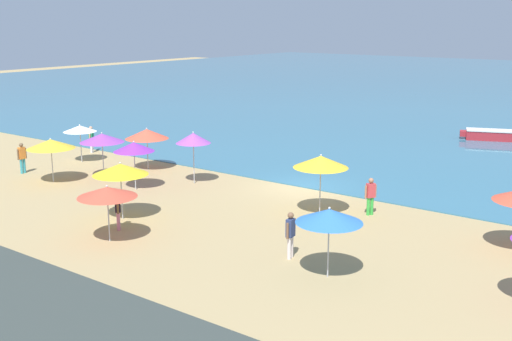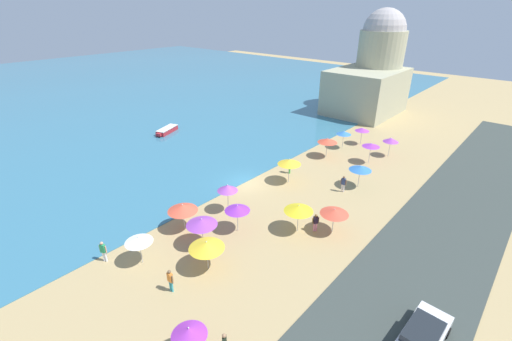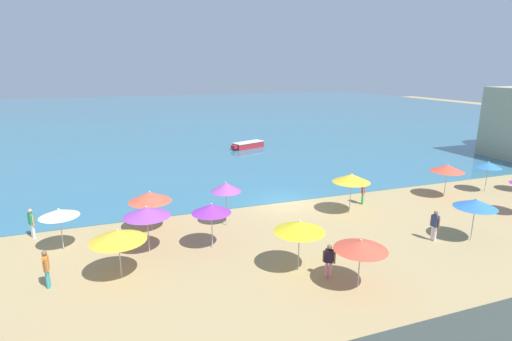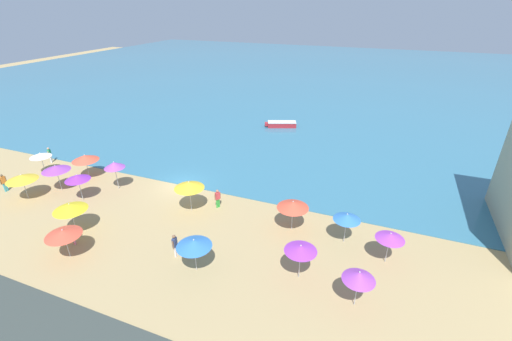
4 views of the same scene
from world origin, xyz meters
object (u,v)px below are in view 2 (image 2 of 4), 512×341
at_px(bather_0, 170,279).
at_px(bather_2, 103,250).
at_px(beach_umbrella_5, 371,145).
at_px(bather_1, 316,222).
at_px(beach_umbrella_10, 360,168).
at_px(beach_umbrella_11, 391,140).
at_px(beach_umbrella_4, 299,208).
at_px(skiff_nearshore, 167,130).
at_px(beach_umbrella_2, 289,162).
at_px(harbor_fortress, 373,74).
at_px(beach_umbrella_6, 139,240).
at_px(parked_car_0, 423,335).
at_px(beach_umbrella_9, 227,188).
at_px(beach_umbrella_14, 183,208).
at_px(beach_umbrella_13, 362,129).
at_px(beach_umbrella_7, 207,245).
at_px(bather_5, 343,183).
at_px(beach_umbrella_8, 237,208).
at_px(bather_4, 290,165).
at_px(beach_umbrella_0, 334,212).
at_px(beach_umbrella_15, 202,222).
at_px(beach_umbrella_12, 344,133).
at_px(beach_umbrella_3, 189,332).
at_px(beach_umbrella_1, 327,140).

relative_size(bather_0, bather_2, 1.00).
height_order(beach_umbrella_5, bather_1, beach_umbrella_5).
xyz_separation_m(beach_umbrella_10, beach_umbrella_11, (9.62, 0.82, -0.00)).
bearing_deg(beach_umbrella_5, beach_umbrella_11, -15.03).
xyz_separation_m(beach_umbrella_4, skiff_nearshore, (6.97, 27.63, -1.75)).
distance_m(beach_umbrella_2, harbor_fortress, 31.80).
height_order(beach_umbrella_2, skiff_nearshore, beach_umbrella_2).
bearing_deg(beach_umbrella_6, parked_car_0, -69.82).
relative_size(beach_umbrella_9, bather_0, 1.59).
distance_m(beach_umbrella_5, beach_umbrella_14, 22.93).
distance_m(beach_umbrella_10, skiff_nearshore, 28.09).
bearing_deg(bather_0, beach_umbrella_13, 4.72).
bearing_deg(beach_umbrella_7, beach_umbrella_11, -3.15).
distance_m(beach_umbrella_2, bather_5, 5.68).
height_order(beach_umbrella_8, bather_4, beach_umbrella_8).
bearing_deg(beach_umbrella_10, beach_umbrella_7, 172.57).
bearing_deg(bather_0, bather_1, -16.12).
bearing_deg(beach_umbrella_2, beach_umbrella_0, -120.50).
relative_size(beach_umbrella_15, parked_car_0, 0.57).
bearing_deg(beach_umbrella_7, parked_car_0, -74.79).
distance_m(beach_umbrella_12, beach_umbrella_15, 24.78).
distance_m(beach_umbrella_0, beach_umbrella_11, 18.29).
xyz_separation_m(beach_umbrella_0, beach_umbrella_4, (-1.75, 2.20, 0.22)).
height_order(beach_umbrella_3, beach_umbrella_15, beach_umbrella_15).
bearing_deg(bather_0, beach_umbrella_12, 7.35).
relative_size(beach_umbrella_12, harbor_fortress, 0.15).
xyz_separation_m(beach_umbrella_3, parked_car_0, (8.61, -8.63, -1.19)).
distance_m(bather_0, bather_1, 12.08).
distance_m(beach_umbrella_7, beach_umbrella_9, 7.38).
distance_m(beach_umbrella_1, beach_umbrella_11, 7.60).
distance_m(beach_umbrella_6, beach_umbrella_13, 31.69).
distance_m(beach_umbrella_3, bather_1, 13.81).
bearing_deg(beach_umbrella_6, harbor_fortress, 6.33).
bearing_deg(beach_umbrella_15, beach_umbrella_6, 156.49).
bearing_deg(beach_umbrella_1, beach_umbrella_11, -46.60).
bearing_deg(beach_umbrella_13, beach_umbrella_7, -174.45).
distance_m(beach_umbrella_3, skiff_nearshore, 35.92).
xyz_separation_m(beach_umbrella_3, harbor_fortress, (50.13, 13.73, 4.11)).
bearing_deg(parked_car_0, beach_umbrella_6, 110.18).
height_order(beach_umbrella_1, parked_car_0, beach_umbrella_1).
height_order(beach_umbrella_1, bather_1, beach_umbrella_1).
bearing_deg(beach_umbrella_0, bather_1, 124.58).
xyz_separation_m(beach_umbrella_15, skiff_nearshore, (13.25, 23.35, -1.76)).
xyz_separation_m(bather_0, harbor_fortress, (48.02, 9.08, 5.15)).
xyz_separation_m(beach_umbrella_12, harbor_fortress, (18.94, 5.33, 4.03)).
bearing_deg(bather_1, beach_umbrella_11, 5.01).
height_order(beach_umbrella_10, beach_umbrella_15, beach_umbrella_15).
relative_size(skiff_nearshore, harbor_fortress, 0.26).
bearing_deg(beach_umbrella_4, beach_umbrella_7, 164.68).
distance_m(beach_umbrella_5, harbor_fortress, 23.52).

